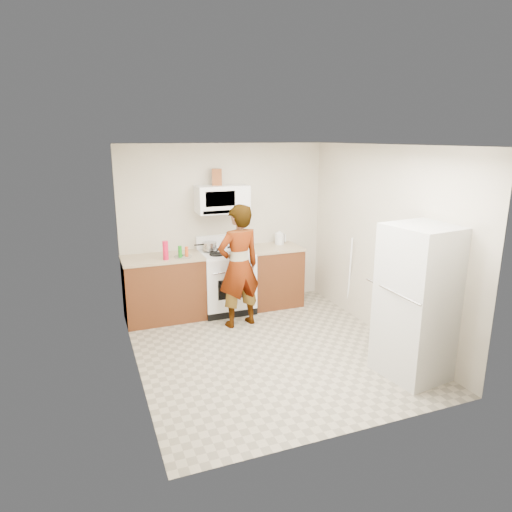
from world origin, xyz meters
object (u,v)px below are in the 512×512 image
microwave (222,199)px  saucepan (210,246)px  fridge (419,302)px  kettle (279,239)px  gas_range (226,280)px  person (239,266)px

microwave → saucepan: bearing=-168.7°
fridge → microwave: bearing=109.2°
fridge → kettle: (-0.45, 2.74, 0.17)m
microwave → kettle: microwave is taller
microwave → fridge: bearing=-62.9°
gas_range → fridge: bearing=-61.8°
person → kettle: 1.21m
saucepan → fridge: bearing=-58.9°
kettle → person: bearing=-128.2°
person → fridge: size_ratio=1.01×
microwave → kettle: (0.94, 0.02, -0.68)m
gas_range → kettle: 1.09m
gas_range → person: 0.71m
kettle → saucepan: 1.16m
gas_range → kettle: (0.94, 0.15, 0.54)m
microwave → kettle: 1.16m
kettle → microwave: bearing=-165.6°
gas_range → kettle: gas_range is taller
gas_range → fridge: (1.39, -2.59, 0.36)m
gas_range → kettle: bearing=8.8°
person → saucepan: 0.73m
microwave → kettle: bearing=1.1°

